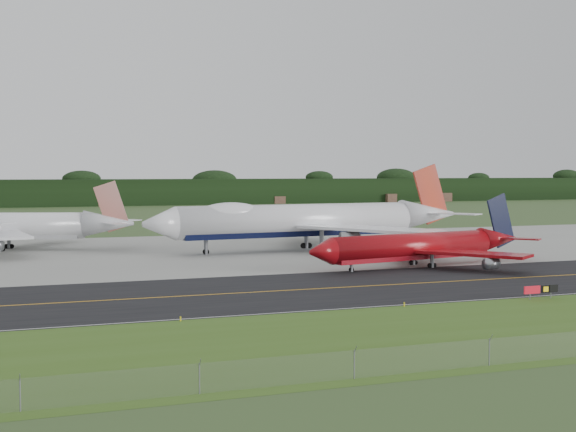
{
  "coord_description": "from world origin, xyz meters",
  "views": [
    {
      "loc": [
        -43.39,
        -102.4,
        15.69
      ],
      "look_at": [
        2.45,
        22.0,
        8.29
      ],
      "focal_mm": 50.0,
      "sensor_mm": 36.0,
      "label": 1
    }
  ],
  "objects_px": {
    "jet_ba_747": "(307,221)",
    "taxiway_sign": "(541,289)",
    "jet_red_737": "(422,247)",
    "jet_star_tail": "(3,227)"
  },
  "relations": [
    {
      "from": "jet_ba_747",
      "to": "taxiway_sign",
      "type": "height_order",
      "value": "jet_ba_747"
    },
    {
      "from": "jet_ba_747",
      "to": "jet_red_737",
      "type": "distance_m",
      "value": 32.99
    },
    {
      "from": "jet_star_tail",
      "to": "taxiway_sign",
      "type": "relative_size",
      "value": 10.23
    },
    {
      "from": "jet_ba_747",
      "to": "jet_star_tail",
      "type": "height_order",
      "value": "jet_ba_747"
    },
    {
      "from": "jet_ba_747",
      "to": "jet_red_737",
      "type": "xyz_separation_m",
      "value": [
        7.8,
        -31.95,
        -2.61
      ]
    },
    {
      "from": "jet_star_tail",
      "to": "taxiway_sign",
      "type": "xyz_separation_m",
      "value": [
        61.28,
        -88.2,
        -3.44
      ]
    },
    {
      "from": "jet_red_737",
      "to": "taxiway_sign",
      "type": "bearing_deg",
      "value": -95.5
    },
    {
      "from": "taxiway_sign",
      "to": "jet_red_737",
      "type": "bearing_deg",
      "value": 84.5
    },
    {
      "from": "jet_red_737",
      "to": "jet_star_tail",
      "type": "bearing_deg",
      "value": 140.53
    },
    {
      "from": "jet_red_737",
      "to": "taxiway_sign",
      "type": "xyz_separation_m",
      "value": [
        -3.37,
        -34.97,
        -2.09
      ]
    }
  ]
}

